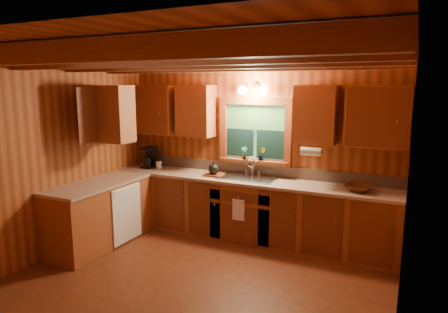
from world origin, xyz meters
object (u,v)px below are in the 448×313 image
Objects in this scene: sink at (248,181)px; wicker_basket at (359,188)px; coffee_maker at (150,157)px; cutting_board at (214,175)px.

sink reaches higher than wicker_basket.
cutting_board is at bearing -3.27° from coffee_maker.
sink is at bearing 177.42° from wicker_basket.
wicker_basket is (1.55, -0.07, 0.09)m from sink.
sink is at bearing 0.91° from coffee_maker.
sink is 0.53m from cutting_board.
coffee_maker is 3.30m from wicker_basket.
sink is 1.76m from coffee_maker.
sink reaches higher than cutting_board.
sink is at bearing 7.37° from cutting_board.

